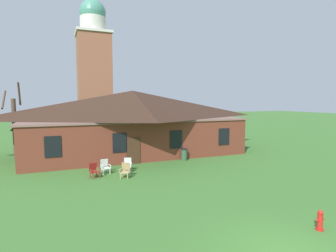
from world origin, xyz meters
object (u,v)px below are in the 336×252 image
Objects in this scene: lawn_chair_left_end at (125,170)px; lawn_chair_middle at (127,164)px; fire_hydrant at (320,221)px; lawn_chair_near_door at (105,166)px; lawn_chair_by_porch at (94,170)px; trash_bin at (184,154)px.

lawn_chair_left_end and lawn_chair_middle have the same top height.
lawn_chair_left_end is 11.15m from fire_hydrant.
lawn_chair_near_door is 1.00× the size of lawn_chair_middle.
fire_hydrant is (7.14, -10.63, -0.12)m from lawn_chair_by_porch.
lawn_chair_left_end is at bearing -108.91° from lawn_chair_middle.
fire_hydrant is at bearing -61.77° from lawn_chair_left_end.
lawn_chair_near_door and lawn_chair_middle have the same top height.
lawn_chair_near_door is at bearing 124.43° from lawn_chair_left_end.
fire_hydrant is at bearing -66.92° from lawn_chair_middle.
lawn_chair_by_porch is 1.00× the size of lawn_chair_middle.
trash_bin reaches higher than lawn_chair_near_door.
lawn_chair_middle reaches higher than fire_hydrant.
lawn_chair_by_porch is 1.09m from lawn_chair_near_door.
fire_hydrant is (4.79, -11.24, -0.12)m from lawn_chair_middle.
lawn_chair_left_end is at bearing 118.23° from fire_hydrant.
fire_hydrant is (6.32, -11.35, -0.12)m from lawn_chair_near_door.
lawn_chair_middle is (1.53, -0.11, 0.00)m from lawn_chair_near_door.
lawn_chair_left_end is at bearing -55.57° from lawn_chair_near_door.
fire_hydrant is 0.81× the size of trash_bin.
lawn_chair_middle is 5.55m from trash_bin.
trash_bin is (5.75, 3.18, -0.00)m from lawn_chair_left_end.
lawn_chair_by_porch and lawn_chair_middle have the same top height.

